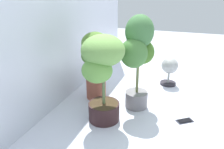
{
  "coord_description": "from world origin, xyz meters",
  "views": [
    {
      "loc": [
        -1.79,
        -0.26,
        1.06
      ],
      "look_at": [
        -0.09,
        0.35,
        0.33
      ],
      "focal_mm": 34.67,
      "sensor_mm": 36.0,
      "label": 1
    }
  ],
  "objects_px": {
    "cell_phone": "(185,121)",
    "floor_fan": "(170,67)",
    "potted_plant_back_center": "(95,62)",
    "potted_plant_center": "(138,53)",
    "potted_plant_back_left": "(102,70)"
  },
  "relations": [
    {
      "from": "potted_plant_center",
      "to": "potted_plant_back_left",
      "type": "relative_size",
      "value": 1.16
    },
    {
      "from": "potted_plant_back_center",
      "to": "cell_phone",
      "type": "height_order",
      "value": "potted_plant_back_center"
    },
    {
      "from": "potted_plant_center",
      "to": "potted_plant_back_center",
      "type": "height_order",
      "value": "potted_plant_center"
    },
    {
      "from": "potted_plant_back_center",
      "to": "cell_phone",
      "type": "xyz_separation_m",
      "value": [
        -0.14,
        -0.89,
        -0.39
      ]
    },
    {
      "from": "potted_plant_center",
      "to": "floor_fan",
      "type": "relative_size",
      "value": 2.6
    },
    {
      "from": "potted_plant_center",
      "to": "potted_plant_back_center",
      "type": "xyz_separation_m",
      "value": [
        0.05,
        0.44,
        -0.14
      ]
    },
    {
      "from": "potted_plant_back_center",
      "to": "cell_phone",
      "type": "relative_size",
      "value": 4.31
    },
    {
      "from": "potted_plant_back_left",
      "to": "potted_plant_back_center",
      "type": "xyz_separation_m",
      "value": [
        0.36,
        0.23,
        -0.07
      ]
    },
    {
      "from": "potted_plant_back_center",
      "to": "cell_phone",
      "type": "bearing_deg",
      "value": -98.95
    },
    {
      "from": "cell_phone",
      "to": "floor_fan",
      "type": "distance_m",
      "value": 0.79
    },
    {
      "from": "potted_plant_center",
      "to": "floor_fan",
      "type": "height_order",
      "value": "potted_plant_center"
    },
    {
      "from": "potted_plant_back_center",
      "to": "floor_fan",
      "type": "relative_size",
      "value": 2.06
    },
    {
      "from": "potted_plant_center",
      "to": "floor_fan",
      "type": "distance_m",
      "value": 0.75
    },
    {
      "from": "potted_plant_center",
      "to": "potted_plant_back_center",
      "type": "distance_m",
      "value": 0.46
    },
    {
      "from": "potted_plant_back_center",
      "to": "floor_fan",
      "type": "bearing_deg",
      "value": -48.84
    }
  ]
}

